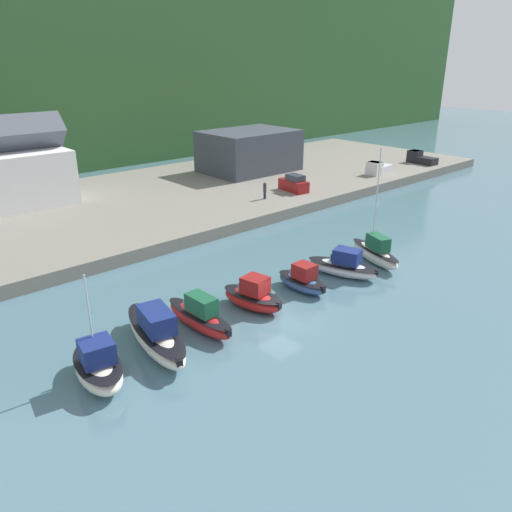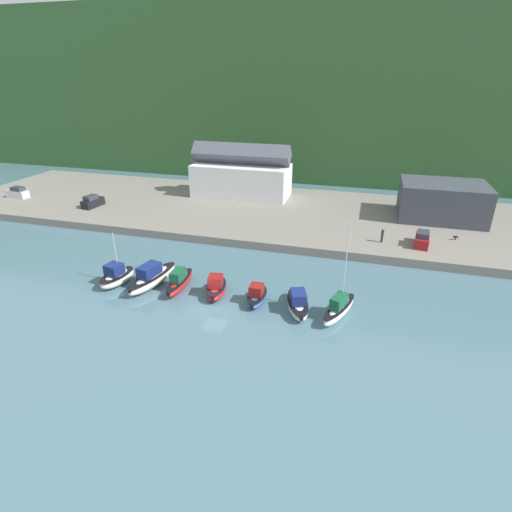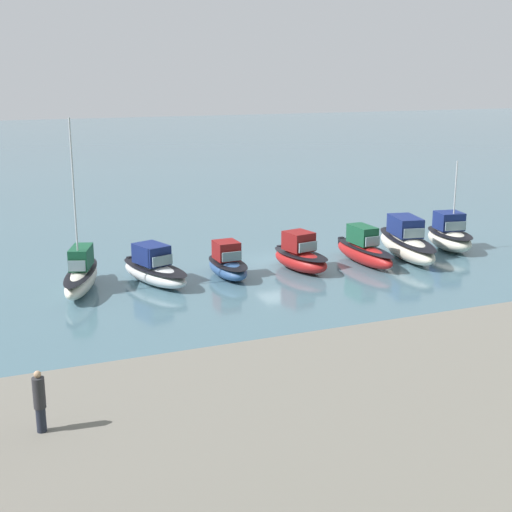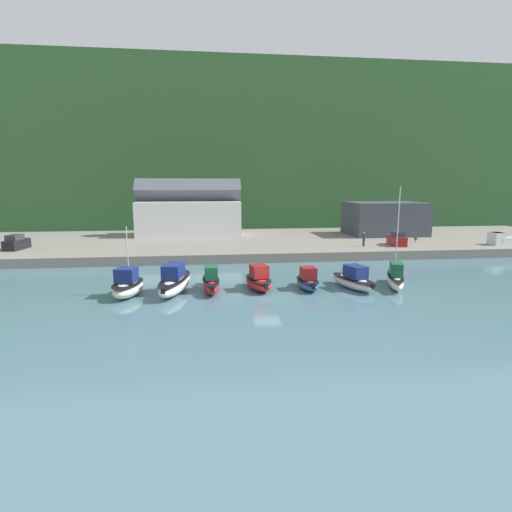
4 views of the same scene
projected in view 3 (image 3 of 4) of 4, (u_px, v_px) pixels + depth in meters
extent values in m
plane|color=slate|center=(278.00, 262.00, 48.81)|extent=(320.00, 320.00, 0.00)
ellipsoid|color=white|center=(449.00, 240.00, 52.05)|extent=(3.16, 5.38, 1.48)
ellipsoid|color=black|center=(450.00, 233.00, 51.92)|extent=(3.27, 5.49, 0.12)
cube|color=navy|center=(449.00, 221.00, 51.95)|extent=(2.03, 2.04, 1.27)
cube|color=#8CA5B2|center=(456.00, 226.00, 51.02)|extent=(1.58, 0.36, 0.64)
cylinder|color=silver|center=(455.00, 196.00, 50.87)|extent=(0.10, 0.10, 5.07)
ellipsoid|color=white|center=(406.00, 247.00, 49.67)|extent=(3.67, 8.32, 1.59)
ellipsoid|color=black|center=(407.00, 239.00, 49.53)|extent=(3.79, 8.50, 0.12)
cube|color=navy|center=(405.00, 226.00, 49.69)|extent=(2.15, 3.08, 1.30)
cube|color=#8CA5B2|center=(414.00, 233.00, 48.26)|extent=(1.47, 0.38, 0.65)
cube|color=black|center=(386.00, 231.00, 53.22)|extent=(0.41, 0.34, 0.56)
ellipsoid|color=red|center=(364.00, 254.00, 48.27)|extent=(1.81, 6.44, 1.34)
ellipsoid|color=black|center=(364.00, 247.00, 48.15)|extent=(1.87, 6.57, 0.12)
cube|color=#195638|center=(362.00, 235.00, 48.23)|extent=(1.27, 2.28, 1.23)
cube|color=#8CA5B2|center=(373.00, 241.00, 47.16)|extent=(1.07, 0.14, 0.62)
cube|color=black|center=(341.00, 241.00, 50.88)|extent=(0.37, 0.29, 0.56)
ellipsoid|color=red|center=(301.00, 261.00, 46.70)|extent=(2.99, 5.25, 1.31)
ellipsoid|color=black|center=(301.00, 254.00, 46.59)|extent=(3.09, 5.37, 0.12)
cube|color=maroon|center=(299.00, 241.00, 46.58)|extent=(1.86, 2.00, 1.23)
cube|color=#8CA5B2|center=(308.00, 247.00, 45.81)|extent=(1.39, 0.37, 0.61)
cube|color=black|center=(280.00, 249.00, 48.54)|extent=(0.41, 0.34, 0.56)
ellipsoid|color=#33568E|center=(228.00, 269.00, 45.18)|extent=(1.96, 4.60, 1.10)
ellipsoid|color=black|center=(228.00, 263.00, 45.09)|extent=(2.04, 4.69, 0.12)
cube|color=maroon|center=(226.00, 250.00, 45.10)|extent=(1.44, 1.62, 1.18)
cube|color=#8CA5B2|center=(232.00, 257.00, 44.30)|extent=(1.28, 0.12, 0.59)
cube|color=black|center=(216.00, 257.00, 47.06)|extent=(0.36, 0.29, 0.56)
ellipsoid|color=silver|center=(155.00, 274.00, 43.81)|extent=(3.89, 6.46, 1.21)
ellipsoid|color=black|center=(155.00, 267.00, 43.70)|extent=(4.01, 6.60, 0.12)
cube|color=navy|center=(151.00, 254.00, 43.73)|extent=(2.14, 2.52, 1.20)
cube|color=#8CA5B2|center=(162.00, 261.00, 42.88)|extent=(1.35, 0.53, 0.60)
cube|color=black|center=(130.00, 261.00, 45.88)|extent=(0.43, 0.38, 0.56)
ellipsoid|color=white|center=(81.00, 280.00, 42.19)|extent=(3.59, 6.66, 1.39)
ellipsoid|color=black|center=(81.00, 272.00, 42.07)|extent=(3.69, 6.80, 0.12)
cube|color=#195638|center=(81.00, 257.00, 42.18)|extent=(1.80, 2.53, 1.25)
cube|color=#8CA5B2|center=(77.00, 266.00, 40.97)|extent=(0.96, 0.43, 0.62)
cylinder|color=silver|center=(74.00, 196.00, 40.43)|extent=(0.10, 0.10, 8.83)
cylinder|color=#232838|center=(41.00, 420.00, 23.23)|extent=(0.32, 0.32, 0.85)
cylinder|color=#333338|center=(39.00, 393.00, 22.99)|extent=(0.40, 0.40, 1.05)
sphere|color=tan|center=(37.00, 374.00, 22.83)|extent=(0.24, 0.24, 0.24)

